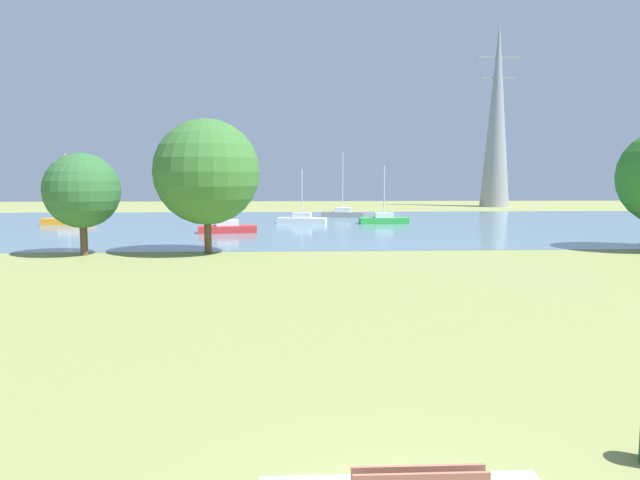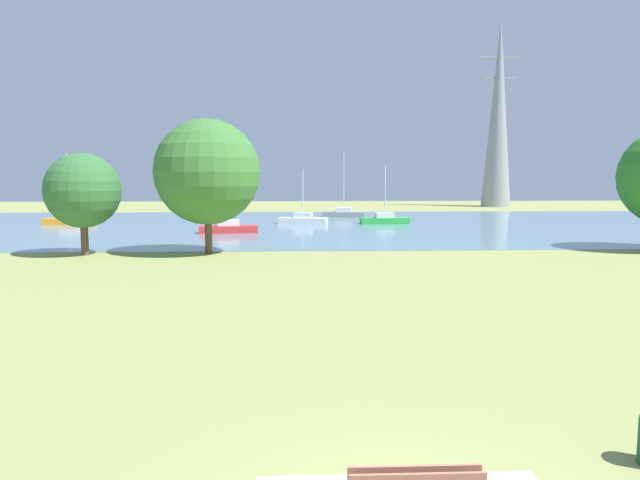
% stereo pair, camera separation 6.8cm
% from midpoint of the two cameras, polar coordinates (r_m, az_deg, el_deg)
% --- Properties ---
extents(ground_plane, '(160.00, 160.00, 0.00)m').
position_cam_midpoint_polar(ground_plane, '(29.78, 0.69, -3.07)').
color(ground_plane, '#8C9351').
extents(water_surface, '(140.00, 40.00, 0.02)m').
position_cam_midpoint_polar(water_surface, '(57.57, -0.83, 1.47)').
color(water_surface, slate).
rests_on(water_surface, ground).
extents(sailboat_orange, '(4.91, 1.90, 6.88)m').
position_cam_midpoint_polar(sailboat_orange, '(62.96, -22.87, 1.80)').
color(sailboat_orange, orange).
rests_on(sailboat_orange, water_surface).
extents(sailboat_white, '(5.00, 2.43, 5.38)m').
position_cam_midpoint_polar(sailboat_white, '(58.62, -1.62, 1.98)').
color(sailboat_white, white).
rests_on(sailboat_white, water_surface).
extents(sailboat_green, '(4.83, 1.61, 5.73)m').
position_cam_midpoint_polar(sailboat_green, '(59.08, 6.27, 1.98)').
color(sailboat_green, green).
rests_on(sailboat_green, water_surface).
extents(sailboat_gray, '(4.97, 2.22, 7.41)m').
position_cam_midpoint_polar(sailboat_gray, '(67.98, 2.31, 2.59)').
color(sailboat_gray, gray).
rests_on(sailboat_gray, water_surface).
extents(sailboat_red, '(4.97, 2.18, 7.45)m').
position_cam_midpoint_polar(sailboat_red, '(50.02, -8.76, 1.20)').
color(sailboat_red, red).
rests_on(sailboat_red, water_surface).
extents(tree_west_far, '(4.49, 4.49, 6.15)m').
position_cam_midpoint_polar(tree_west_far, '(38.35, -21.78, 4.42)').
color(tree_west_far, brown).
rests_on(tree_west_far, ground).
extents(tree_mid_shore, '(6.43, 6.43, 8.22)m').
position_cam_midpoint_polar(tree_mid_shore, '(36.94, -10.71, 6.42)').
color(tree_mid_shore, brown).
rests_on(tree_mid_shore, ground).
extents(electricity_pylon, '(6.40, 4.40, 27.83)m').
position_cam_midpoint_polar(electricity_pylon, '(95.28, 16.75, 11.49)').
color(electricity_pylon, gray).
rests_on(electricity_pylon, ground).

